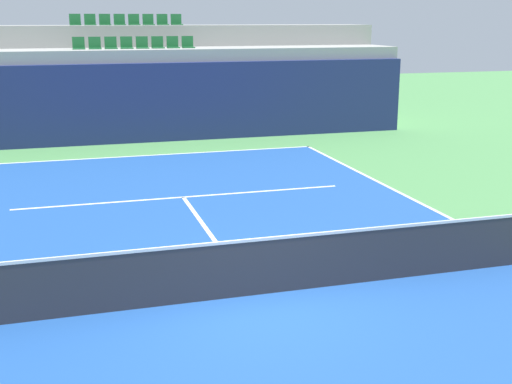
# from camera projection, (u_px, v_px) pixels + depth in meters

# --- Properties ---
(ground_plane) EXTENTS (80.00, 80.00, 0.00)m
(ground_plane) POSITION_uv_depth(u_px,v_px,m) (254.00, 296.00, 10.89)
(ground_plane) COLOR #4C8C4C
(court_surface) EXTENTS (11.00, 24.00, 0.01)m
(court_surface) POSITION_uv_depth(u_px,v_px,m) (254.00, 295.00, 10.88)
(court_surface) COLOR #1E4C99
(court_surface) RESTS_ON ground_plane
(baseline_far) EXTENTS (11.00, 0.10, 0.00)m
(baseline_far) POSITION_uv_depth(u_px,v_px,m) (153.00, 155.00, 21.98)
(baseline_far) COLOR white
(baseline_far) RESTS_ON court_surface
(service_line_far) EXTENTS (8.26, 0.10, 0.00)m
(service_line_far) POSITION_uv_depth(u_px,v_px,m) (183.00, 197.00, 16.83)
(service_line_far) COLOR white
(service_line_far) RESTS_ON court_surface
(centre_service_line) EXTENTS (0.10, 6.40, 0.00)m
(centre_service_line) POSITION_uv_depth(u_px,v_px,m) (211.00, 236.00, 13.85)
(centre_service_line) COLOR white
(centre_service_line) RESTS_ON court_surface
(back_wall) EXTENTS (20.38, 0.30, 2.83)m
(back_wall) POSITION_uv_depth(u_px,v_px,m) (142.00, 103.00, 24.01)
(back_wall) COLOR navy
(back_wall) RESTS_ON ground_plane
(stands_tier_lower) EXTENTS (20.38, 2.40, 3.29)m
(stands_tier_lower) POSITION_uv_depth(u_px,v_px,m) (137.00, 93.00, 25.21)
(stands_tier_lower) COLOR #9E9E99
(stands_tier_lower) RESTS_ON ground_plane
(stands_tier_upper) EXTENTS (20.38, 2.40, 4.11)m
(stands_tier_upper) POSITION_uv_depth(u_px,v_px,m) (130.00, 77.00, 27.33)
(stands_tier_upper) COLOR #9E9E99
(stands_tier_upper) RESTS_ON ground_plane
(seating_row_lower) EXTENTS (4.47, 0.44, 0.44)m
(seating_row_lower) POSITION_uv_depth(u_px,v_px,m) (135.00, 45.00, 24.85)
(seating_row_lower) COLOR #1E6633
(seating_row_lower) RESTS_ON stands_tier_lower
(seating_row_upper) EXTENTS (4.47, 0.44, 0.44)m
(seating_row_upper) POSITION_uv_depth(u_px,v_px,m) (127.00, 22.00, 26.87)
(seating_row_upper) COLOR #1E6633
(seating_row_upper) RESTS_ON stands_tier_upper
(tennis_net) EXTENTS (11.08, 0.08, 1.07)m
(tennis_net) POSITION_uv_depth(u_px,v_px,m) (254.00, 266.00, 10.76)
(tennis_net) COLOR black
(tennis_net) RESTS_ON court_surface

